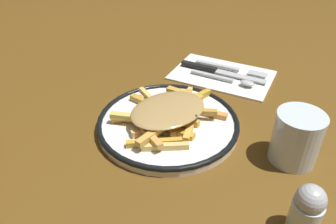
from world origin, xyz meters
TOP-DOWN VIEW (x-y plane):
  - ground_plane at (0.00, 0.00)m, footprint 2.60×2.60m
  - plate at (0.00, 0.00)m, footprint 0.26×0.26m
  - fries_heap at (0.00, -0.00)m, footprint 0.23×0.20m
  - napkin at (-0.24, 0.03)m, footprint 0.15×0.23m
  - fork at (-0.27, 0.04)m, footprint 0.02×0.18m
  - knife at (-0.24, 0.01)m, footprint 0.02×0.21m
  - spoon at (-0.21, 0.06)m, footprint 0.02×0.15m
  - water_glass at (-0.01, 0.22)m, footprint 0.08×0.08m
  - salt_shaker at (0.13, 0.25)m, footprint 0.04×0.04m

SIDE VIEW (x-z plane):
  - ground_plane at x=0.00m, z-range 0.00..0.00m
  - napkin at x=-0.24m, z-range 0.00..0.01m
  - plate at x=0.00m, z-range 0.00..0.02m
  - fork at x=-0.27m, z-range 0.01..0.01m
  - knife at x=-0.24m, z-range 0.01..0.02m
  - spoon at x=-0.21m, z-range 0.01..0.02m
  - fries_heap at x=0.00m, z-range 0.02..0.05m
  - salt_shaker at x=0.13m, z-range 0.00..0.08m
  - water_glass at x=-0.01m, z-range 0.00..0.09m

